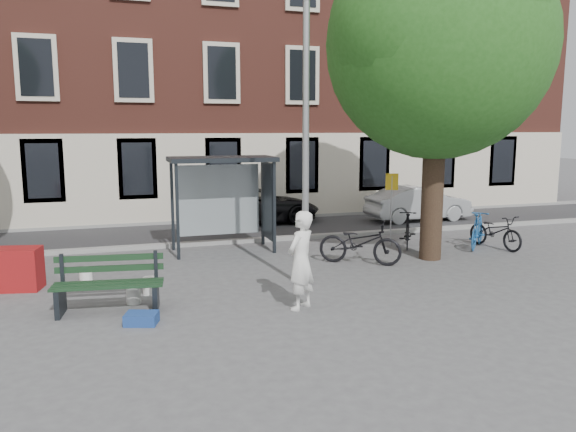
# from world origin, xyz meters

# --- Properties ---
(ground) EXTENTS (90.00, 90.00, 0.00)m
(ground) POSITION_xyz_m (0.00, 0.00, 0.00)
(ground) COLOR #4C4C4F
(ground) RESTS_ON ground
(road) EXTENTS (40.00, 4.00, 0.01)m
(road) POSITION_xyz_m (0.00, 7.00, 0.01)
(road) COLOR #28282B
(road) RESTS_ON ground
(curb_near) EXTENTS (40.00, 0.25, 0.12)m
(curb_near) POSITION_xyz_m (0.00, 5.00, 0.06)
(curb_near) COLOR gray
(curb_near) RESTS_ON ground
(curb_far) EXTENTS (40.00, 0.25, 0.12)m
(curb_far) POSITION_xyz_m (0.00, 9.00, 0.06)
(curb_far) COLOR gray
(curb_far) RESTS_ON ground
(building_row) EXTENTS (30.00, 8.00, 14.00)m
(building_row) POSITION_xyz_m (0.00, 13.00, 7.00)
(building_row) COLOR brown
(building_row) RESTS_ON ground
(lamppost) EXTENTS (0.28, 0.35, 6.11)m
(lamppost) POSITION_xyz_m (0.00, 0.00, 2.78)
(lamppost) COLOR #9EA0A3
(lamppost) RESTS_ON ground
(tree_right) EXTENTS (5.76, 5.60, 8.20)m
(tree_right) POSITION_xyz_m (4.01, 1.38, 5.62)
(tree_right) COLOR black
(tree_right) RESTS_ON ground
(bus_shelter) EXTENTS (2.85, 1.45, 2.62)m
(bus_shelter) POSITION_xyz_m (-0.61, 4.11, 1.92)
(bus_shelter) COLOR #1E2328
(bus_shelter) RESTS_ON ground
(painter) EXTENTS (0.82, 0.78, 1.88)m
(painter) POSITION_xyz_m (-0.57, -1.36, 0.94)
(painter) COLOR white
(painter) RESTS_ON ground
(bench) EXTENTS (2.06, 0.91, 1.03)m
(bench) POSITION_xyz_m (-4.03, -0.44, 0.47)
(bench) COLOR #1E2328
(bench) RESTS_ON ground
(bike_a) EXTENTS (2.13, 1.76, 1.09)m
(bike_a) POSITION_xyz_m (2.00, 1.54, 0.55)
(bike_a) COLOR black
(bike_a) RESTS_ON ground
(bike_b) EXTENTS (1.55, 1.54, 1.03)m
(bike_b) POSITION_xyz_m (6.01, 2.28, 0.51)
(bike_b) COLOR #1B5598
(bike_b) RESTS_ON ground
(bike_c) EXTENTS (0.98, 1.94, 0.97)m
(bike_c) POSITION_xyz_m (6.48, 2.10, 0.49)
(bike_c) COLOR black
(bike_c) RESTS_ON ground
(bike_d) EXTENTS (1.25, 1.72, 1.02)m
(bike_d) POSITION_xyz_m (4.16, 2.98, 0.51)
(bike_d) COLOR black
(bike_d) RESTS_ON ground
(car_dark) EXTENTS (4.65, 2.15, 1.29)m
(car_dark) POSITION_xyz_m (1.00, 8.34, 0.65)
(car_dark) COLOR black
(car_dark) RESTS_ON ground
(car_silver) EXTENTS (3.91, 1.44, 1.28)m
(car_silver) POSITION_xyz_m (6.89, 7.00, 0.64)
(car_silver) COLOR #9EA2A5
(car_silver) RESTS_ON ground
(red_stand) EXTENTS (1.01, 0.77, 0.90)m
(red_stand) POSITION_xyz_m (-5.85, 1.64, 0.45)
(red_stand) COLOR maroon
(red_stand) RESTS_ON ground
(blue_crate) EXTENTS (0.65, 0.55, 0.20)m
(blue_crate) POSITION_xyz_m (-3.50, -1.33, 0.10)
(blue_crate) COLOR navy
(blue_crate) RESTS_ON ground
(bucket_a) EXTENTS (0.36, 0.36, 0.36)m
(bucket_a) POSITION_xyz_m (-3.58, -0.08, 0.18)
(bucket_a) COLOR silver
(bucket_a) RESTS_ON ground
(bucket_b) EXTENTS (0.37, 0.37, 0.36)m
(bucket_b) POSITION_xyz_m (-3.24, 0.45, 0.18)
(bucket_b) COLOR white
(bucket_b) RESTS_ON ground
(bucket_c) EXTENTS (0.30, 0.30, 0.36)m
(bucket_c) POSITION_xyz_m (-4.52, 1.73, 0.18)
(bucket_c) COLOR white
(bucket_c) RESTS_ON ground
(notice_sign) EXTENTS (0.35, 0.17, 2.10)m
(notice_sign) POSITION_xyz_m (3.81, 3.34, 1.56)
(notice_sign) COLOR #9EA0A3
(notice_sign) RESTS_ON ground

